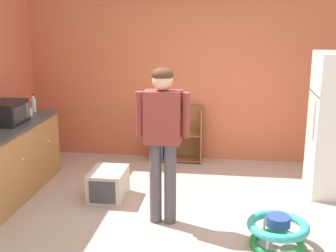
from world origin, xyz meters
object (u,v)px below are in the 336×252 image
object	(u,v)px
standing_person	(163,131)
pet_carrier	(108,184)
banana_bunch	(21,110)
clear_bottle	(34,105)
baby_walker	(278,231)
microwave	(8,113)
bookshelf	(173,137)
white_cup	(29,112)

from	to	relation	value
standing_person	pet_carrier	size ratio (longest dim) A/B	3.08
banana_bunch	standing_person	bearing A→B (deg)	-29.50
standing_person	clear_bottle	world-z (taller)	standing_person
standing_person	banana_bunch	distance (m)	2.49
baby_walker	microwave	size ratio (longest dim) A/B	1.26
bookshelf	microwave	size ratio (longest dim) A/B	1.77
standing_person	clear_bottle	distance (m)	2.38
baby_walker	microwave	bearing A→B (deg)	163.34
microwave	clear_bottle	xyz separation A→B (m)	(0.02, 0.70, -0.04)
baby_walker	banana_bunch	world-z (taller)	banana_bunch
bookshelf	standing_person	distance (m)	2.21
banana_bunch	clear_bottle	xyz separation A→B (m)	(0.16, 0.06, 0.07)
microwave	clear_bottle	bearing A→B (deg)	88.33
pet_carrier	white_cup	size ratio (longest dim) A/B	5.81
pet_carrier	microwave	bearing A→B (deg)	178.20
bookshelf	baby_walker	world-z (taller)	bookshelf
white_cup	banana_bunch	bearing A→B (deg)	139.91
standing_person	baby_walker	bearing A→B (deg)	-17.29
banana_bunch	pet_carrier	bearing A→B (deg)	-25.67
bookshelf	baby_walker	distance (m)	2.82
microwave	banana_bunch	bearing A→B (deg)	102.27
bookshelf	baby_walker	size ratio (longest dim) A/B	1.41
clear_bottle	baby_walker	bearing A→B (deg)	-27.42
bookshelf	pet_carrier	size ratio (longest dim) A/B	1.54
baby_walker	clear_bottle	world-z (taller)	clear_bottle
pet_carrier	banana_bunch	xyz separation A→B (m)	(-1.40, 0.67, 0.75)
pet_carrier	microwave	distance (m)	1.53
baby_walker	banana_bunch	bearing A→B (deg)	154.57
baby_walker	clear_bottle	xyz separation A→B (m)	(-3.19, 1.66, 0.84)
bookshelf	banana_bunch	xyz separation A→B (m)	(-2.01, -0.88, 0.56)
microwave	standing_person	bearing A→B (deg)	-16.28
baby_walker	standing_person	bearing A→B (deg)	162.71
banana_bunch	microwave	bearing A→B (deg)	-77.73
white_cup	clear_bottle	bearing A→B (deg)	100.23
standing_person	baby_walker	distance (m)	1.52
clear_bottle	white_cup	bearing A→B (deg)	-79.77
standing_person	microwave	world-z (taller)	standing_person
standing_person	white_cup	distance (m)	2.23
bookshelf	microwave	distance (m)	2.49
standing_person	white_cup	world-z (taller)	standing_person
baby_walker	pet_carrier	world-z (taller)	pet_carrier
bookshelf	white_cup	world-z (taller)	white_cup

